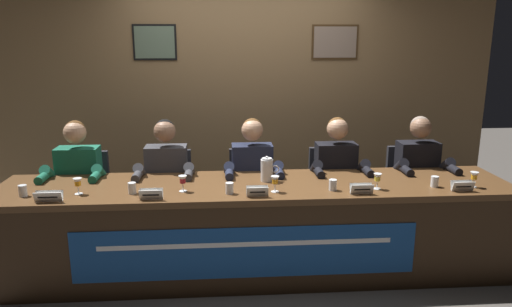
% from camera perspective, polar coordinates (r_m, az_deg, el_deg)
% --- Properties ---
extents(ground_plane, '(12.00, 12.00, 0.00)m').
position_cam_1_polar(ground_plane, '(4.10, 0.00, -13.80)').
color(ground_plane, '#4C4742').
extents(wall_back_panelled, '(5.29, 0.14, 2.60)m').
position_cam_1_polar(wall_back_panelled, '(5.15, -1.21, 7.13)').
color(wall_back_panelled, '#937047').
rests_on(wall_back_panelled, ground_plane).
extents(conference_table, '(4.09, 0.81, 0.76)m').
position_cam_1_polar(conference_table, '(3.78, 0.10, -7.52)').
color(conference_table, brown).
rests_on(conference_table, ground_plane).
extents(chair_far_left, '(0.44, 0.44, 0.88)m').
position_cam_1_polar(chair_far_left, '(4.64, -19.69, -5.60)').
color(chair_far_left, black).
rests_on(chair_far_left, ground_plane).
extents(panelist_far_left, '(0.51, 0.48, 1.21)m').
position_cam_1_polar(panelist_far_left, '(4.38, -20.65, -3.03)').
color(panelist_far_left, black).
rests_on(panelist_far_left, ground_plane).
extents(nameplate_far_left, '(0.19, 0.06, 0.08)m').
position_cam_1_polar(nameplate_far_left, '(3.70, -23.61, -4.75)').
color(nameplate_far_left, white).
rests_on(nameplate_far_left, conference_table).
extents(juice_glass_far_left, '(0.06, 0.06, 0.12)m').
position_cam_1_polar(juice_glass_far_left, '(3.78, -20.58, -3.35)').
color(juice_glass_far_left, white).
rests_on(juice_glass_far_left, conference_table).
extents(water_cup_far_left, '(0.06, 0.06, 0.08)m').
position_cam_1_polar(water_cup_far_left, '(3.91, -26.15, -4.09)').
color(water_cup_far_left, silver).
rests_on(water_cup_far_left, conference_table).
extents(chair_left, '(0.44, 0.44, 0.88)m').
position_cam_1_polar(chair_left, '(4.50, -10.29, -5.61)').
color(chair_left, black).
rests_on(chair_left, ground_plane).
extents(panelist_left, '(0.51, 0.48, 1.21)m').
position_cam_1_polar(panelist_left, '(4.22, -10.73, -2.96)').
color(panelist_left, black).
rests_on(panelist_left, ground_plane).
extents(nameplate_left, '(0.17, 0.06, 0.08)m').
position_cam_1_polar(nameplate_left, '(3.52, -12.46, -4.79)').
color(nameplate_left, white).
rests_on(nameplate_left, conference_table).
extents(juice_glass_left, '(0.06, 0.06, 0.12)m').
position_cam_1_polar(juice_glass_left, '(3.65, -8.78, -3.22)').
color(juice_glass_left, white).
rests_on(juice_glass_left, conference_table).
extents(water_cup_left, '(0.06, 0.06, 0.08)m').
position_cam_1_polar(water_cup_left, '(3.69, -14.62, -4.10)').
color(water_cup_left, silver).
rests_on(water_cup_left, conference_table).
extents(chair_center, '(0.44, 0.44, 0.88)m').
position_cam_1_polar(chair_center, '(4.48, -0.55, -5.46)').
color(chair_center, black).
rests_on(chair_center, ground_plane).
extents(panelist_center, '(0.51, 0.48, 1.21)m').
position_cam_1_polar(panelist_center, '(4.20, -0.39, -2.80)').
color(panelist_center, black).
rests_on(panelist_center, ground_plane).
extents(nameplate_center, '(0.16, 0.06, 0.08)m').
position_cam_1_polar(nameplate_center, '(3.50, 0.16, -4.56)').
color(nameplate_center, white).
rests_on(nameplate_center, conference_table).
extents(juice_glass_center, '(0.06, 0.06, 0.12)m').
position_cam_1_polar(juice_glass_center, '(3.60, 2.30, -3.31)').
color(juice_glass_center, white).
rests_on(juice_glass_center, conference_table).
extents(water_cup_center, '(0.06, 0.06, 0.08)m').
position_cam_1_polar(water_cup_center, '(3.57, -3.19, -4.24)').
color(water_cup_center, silver).
rests_on(water_cup_center, conference_table).
extents(chair_right, '(0.44, 0.44, 0.88)m').
position_cam_1_polar(chair_right, '(4.58, 9.00, -5.17)').
color(chair_right, black).
rests_on(chair_right, ground_plane).
extents(panelist_right, '(0.51, 0.48, 1.21)m').
position_cam_1_polar(panelist_right, '(4.32, 9.72, -2.55)').
color(panelist_right, black).
rests_on(panelist_right, ground_plane).
extents(nameplate_right, '(0.17, 0.06, 0.08)m').
position_cam_1_polar(nameplate_right, '(3.65, 12.54, -4.15)').
color(nameplate_right, white).
rests_on(nameplate_right, conference_table).
extents(juice_glass_right, '(0.06, 0.06, 0.12)m').
position_cam_1_polar(juice_glass_right, '(3.78, 14.35, -2.90)').
color(juice_glass_right, white).
rests_on(juice_glass_right, conference_table).
extents(water_cup_right, '(0.06, 0.06, 0.08)m').
position_cam_1_polar(water_cup_right, '(3.69, 9.18, -3.80)').
color(water_cup_right, silver).
rests_on(water_cup_right, conference_table).
extents(chair_far_right, '(0.44, 0.44, 0.88)m').
position_cam_1_polar(chair_far_right, '(4.81, 17.87, -4.77)').
color(chair_far_right, black).
rests_on(chair_far_right, ground_plane).
extents(panelist_far_right, '(0.51, 0.48, 1.21)m').
position_cam_1_polar(panelist_far_right, '(4.56, 19.03, -2.25)').
color(panelist_far_right, black).
rests_on(panelist_far_right, ground_plane).
extents(nameplate_far_right, '(0.17, 0.06, 0.08)m').
position_cam_1_polar(nameplate_far_right, '(3.96, 23.50, -3.58)').
color(nameplate_far_right, white).
rests_on(nameplate_far_right, conference_table).
extents(juice_glass_far_right, '(0.06, 0.06, 0.12)m').
position_cam_1_polar(juice_glass_far_right, '(4.07, 24.67, -2.54)').
color(juice_glass_far_right, white).
rests_on(juice_glass_far_right, conference_table).
extents(water_cup_far_right, '(0.06, 0.06, 0.08)m').
position_cam_1_polar(water_cup_far_right, '(3.98, 20.61, -3.23)').
color(water_cup_far_right, silver).
rests_on(water_cup_far_right, conference_table).
extents(water_pitcher_central, '(0.15, 0.10, 0.21)m').
position_cam_1_polar(water_pitcher_central, '(3.86, 1.32, -1.95)').
color(water_pitcher_central, silver).
rests_on(water_pitcher_central, conference_table).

